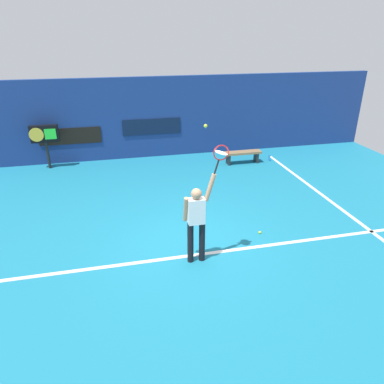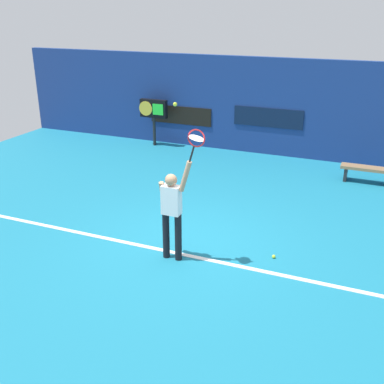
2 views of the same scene
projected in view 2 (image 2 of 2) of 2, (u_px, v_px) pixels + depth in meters
ground_plane at (186, 243)px, 9.31m from camera, size 18.00×18.00×0.00m
back_wall at (270, 107)px, 14.43m from camera, size 18.00×0.20×3.02m
sponsor_banner_center at (268, 118)px, 14.44m from camera, size 2.20×0.03×0.60m
sponsor_banner_portside at (181, 115)px, 15.58m from camera, size 2.20×0.03×0.60m
court_baseline at (176, 253)px, 8.92m from camera, size 10.00×0.10×0.01m
tennis_player at (172, 209)px, 8.39m from camera, size 0.65×0.31×1.98m
tennis_racket at (196, 140)px, 7.71m from camera, size 0.39×0.27×0.63m
tennis_ball at (175, 104)px, 7.53m from camera, size 0.07×0.07×0.07m
scoreboard_clock at (153, 110)px, 15.41m from camera, size 0.96×0.20×1.57m
court_bench at (368, 171)px, 12.36m from camera, size 1.40×0.36×0.45m
spare_ball at (274, 257)px, 8.74m from camera, size 0.07×0.07×0.07m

